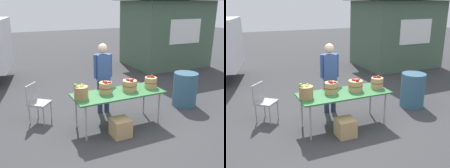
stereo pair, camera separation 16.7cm
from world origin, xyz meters
The scene contains 11 objects.
ground_plane centered at (0.00, 0.00, 0.00)m, with size 40.00×40.00×0.00m, color #38383A.
market_table centered at (0.00, 0.00, 0.71)m, with size 1.90×0.76×0.75m.
apple_basket_green_0 centered at (-0.80, 0.01, 0.88)m, with size 0.29×0.29×0.31m.
apple_basket_red_0 centered at (-0.25, 0.07, 0.88)m, with size 0.29×0.29×0.28m.
apple_basket_red_1 centered at (0.28, 0.02, 0.88)m, with size 0.32×0.32×0.28m.
apple_basket_red_2 centered at (0.79, -0.01, 0.88)m, with size 0.28×0.28×0.29m.
vendor_adult centered at (0.01, 0.80, 0.97)m, with size 0.43×0.26×1.65m.
food_kiosk centered at (4.35, 4.29, 1.38)m, with size 3.52×2.92×2.74m.
folding_chair centered at (-1.51, 0.95, 0.51)m, with size 0.56×0.56×0.86m.
trash_barrel centered at (2.05, 0.29, 0.43)m, with size 0.59×0.59×0.86m, color #335972.
produce_crate centered at (-0.15, -0.42, 0.18)m, with size 0.36×0.36×0.36m, color tan.
Camera 2 is at (-2.10, -4.48, 2.52)m, focal length 40.77 mm.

